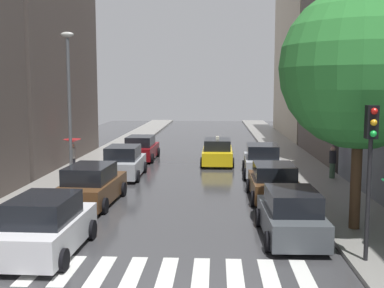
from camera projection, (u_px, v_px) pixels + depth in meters
ground_plane at (198, 158)px, 33.28m from camera, size 28.00×72.00×0.04m
sidewalk_left at (106, 156)px, 33.60m from camera, size 3.00×72.00×0.15m
sidewalk_right at (291, 157)px, 32.94m from camera, size 3.00×72.00×0.15m
crosswalk_stripes at (167, 273)px, 12.71m from camera, size 7.65×2.20×0.01m
building_left_mid at (24, 56)px, 30.32m from camera, size 6.00×13.41×13.81m
building_right_mid at (361, 22)px, 32.03m from camera, size 6.00×12.08×18.59m
building_right_far at (315, 57)px, 46.95m from camera, size 6.00×16.76×15.74m
parked_car_left_nearest at (46, 227)px, 14.06m from camera, size 2.16×4.21×1.77m
parked_car_left_second at (92, 186)px, 20.06m from camera, size 2.29×4.70×1.70m
parked_car_left_third at (124, 163)px, 26.00m from camera, size 2.13×4.26×1.75m
parked_car_left_fourth at (141, 149)px, 32.32m from camera, size 2.17×4.44×1.63m
parked_car_right_nearest at (291, 216)px, 15.45m from camera, size 2.05×4.07×1.66m
parked_car_right_second at (274, 183)px, 20.93m from camera, size 2.18×4.03×1.59m
parked_car_right_third at (262, 161)px, 26.51m from camera, size 2.20×4.24×1.77m
taxi_midroad at (217, 152)px, 30.53m from camera, size 2.10×4.57×1.81m
pedestrian_by_kerb at (333, 152)px, 24.93m from camera, size 0.94×0.94×1.95m
pedestrian_far_side at (73, 148)px, 27.04m from camera, size 1.00×1.00×1.84m
street_tree_right at (361, 68)px, 15.59m from camera, size 5.36×5.36×8.08m
traffic_light_right_corner at (371, 148)px, 12.82m from camera, size 0.30×0.42×4.30m
lamp_post_left at (69, 100)px, 22.08m from camera, size 0.60×0.28×7.28m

